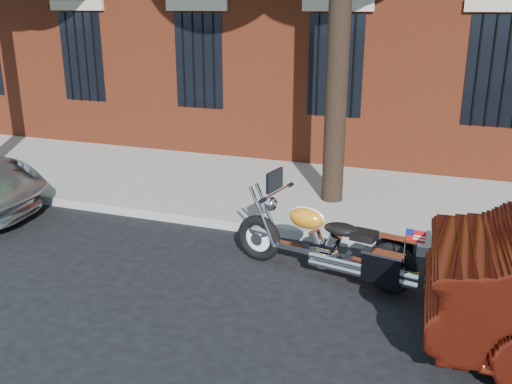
% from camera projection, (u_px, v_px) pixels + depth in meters
% --- Properties ---
extents(ground, '(120.00, 120.00, 0.00)m').
position_uv_depth(ground, '(245.00, 273.00, 7.50)').
color(ground, black).
rests_on(ground, ground).
extents(curb, '(40.00, 0.16, 0.15)m').
position_uv_depth(curb, '(277.00, 231.00, 8.71)').
color(curb, gray).
rests_on(curb, ground).
extents(sidewalk, '(40.00, 3.60, 0.15)m').
position_uv_depth(sidewalk, '(309.00, 194.00, 10.39)').
color(sidewalk, gray).
rests_on(sidewalk, ground).
extents(motorcycle, '(2.53, 1.04, 1.32)m').
position_uv_depth(motorcycle, '(331.00, 246.00, 7.23)').
color(motorcycle, black).
rests_on(motorcycle, ground).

